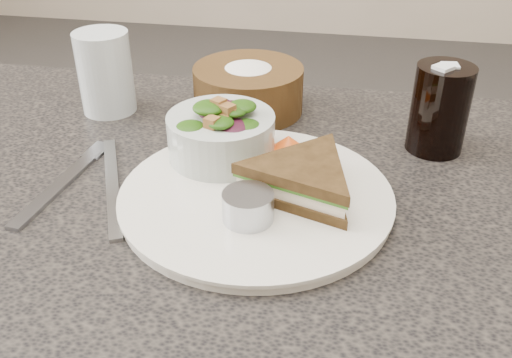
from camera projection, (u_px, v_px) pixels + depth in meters
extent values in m
cylinder|color=silver|center=(256.00, 197.00, 0.63)|extent=(0.30, 0.30, 0.01)
cylinder|color=#A8ADB7|center=(248.00, 207.00, 0.57)|extent=(0.06, 0.06, 0.03)
cone|color=#FF5C16|center=(288.00, 147.00, 0.68)|extent=(0.09, 0.09, 0.03)
cube|color=gray|center=(59.00, 186.00, 0.65)|extent=(0.03, 0.17, 0.00)
cube|color=#A0A1A4|center=(112.00, 184.00, 0.66)|extent=(0.10, 0.20, 0.00)
cylinder|color=silver|center=(105.00, 72.00, 0.80)|extent=(0.08, 0.08, 0.12)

